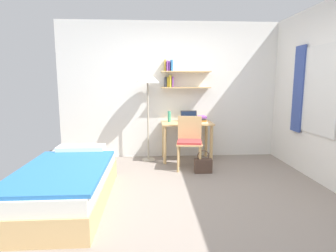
{
  "coord_description": "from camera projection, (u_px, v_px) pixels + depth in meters",
  "views": [
    {
      "loc": [
        -0.45,
        -3.33,
        1.47
      ],
      "look_at": [
        -0.21,
        0.51,
        0.85
      ],
      "focal_mm": 29.35,
      "sensor_mm": 36.0,
      "label": 1
    }
  ],
  "objects": [
    {
      "name": "book_stack",
      "position": [
        202.0,
        119.0,
        5.1
      ],
      "size": [
        0.2,
        0.24,
        0.12
      ],
      "color": "silver",
      "rests_on": "desk"
    },
    {
      "name": "handbag",
      "position": [
        203.0,
        165.0,
        4.48
      ],
      "size": [
        0.29,
        0.12,
        0.38
      ],
      "color": "#4C382D",
      "rests_on": "ground_plane"
    },
    {
      "name": "wall_back",
      "position": [
        174.0,
        90.0,
        5.33
      ],
      "size": [
        4.4,
        0.27,
        2.6
      ],
      "color": "white",
      "rests_on": "ground_plane"
    },
    {
      "name": "standing_lamp",
      "position": [
        148.0,
        81.0,
        4.98
      ],
      "size": [
        0.43,
        0.43,
        1.68
      ],
      "color": "#B2A893",
      "rests_on": "ground_plane"
    },
    {
      "name": "desk",
      "position": [
        187.0,
        130.0,
        5.14
      ],
      "size": [
        0.94,
        0.56,
        0.73
      ],
      "color": "tan",
      "rests_on": "ground_plane"
    },
    {
      "name": "ground_plane",
      "position": [
        187.0,
        197.0,
        3.54
      ],
      "size": [
        5.28,
        5.28,
        0.0
      ],
      "primitive_type": "plane",
      "color": "gray"
    },
    {
      "name": "water_bottle",
      "position": [
        169.0,
        117.0,
        5.14
      ],
      "size": [
        0.06,
        0.06,
        0.2
      ],
      "primitive_type": "cylinder",
      "color": "#42A87F",
      "rests_on": "desk"
    },
    {
      "name": "laptop",
      "position": [
        189.0,
        119.0,
        5.18
      ],
      "size": [
        0.31,
        0.22,
        0.21
      ],
      "color": "black",
      "rests_on": "desk"
    },
    {
      "name": "desk_chair",
      "position": [
        189.0,
        140.0,
        4.66
      ],
      "size": [
        0.49,
        0.47,
        0.89
      ],
      "color": "tan",
      "rests_on": "ground_plane"
    },
    {
      "name": "bed",
      "position": [
        67.0,
        184.0,
        3.35
      ],
      "size": [
        0.98,
        1.94,
        0.54
      ],
      "color": "tan",
      "rests_on": "ground_plane"
    }
  ]
}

